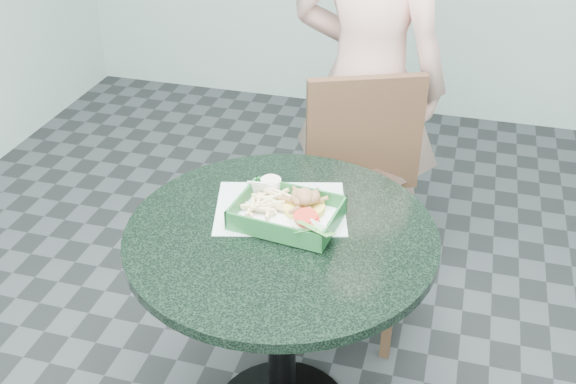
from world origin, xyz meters
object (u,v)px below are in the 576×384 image
(diner_person, at_px, (369,61))
(food_basket, at_px, (287,222))
(dining_chair, at_px, (357,189))
(crab_sandwich, at_px, (303,205))
(cafe_table, at_px, (281,284))
(sauce_ramekin, at_px, (266,190))

(diner_person, distance_m, food_basket, 0.90)
(dining_chair, height_order, crab_sandwich, dining_chair)
(crab_sandwich, bearing_deg, dining_chair, 83.13)
(dining_chair, bearing_deg, cafe_table, -121.88)
(sauce_ramekin, bearing_deg, diner_person, 78.34)
(dining_chair, distance_m, sauce_ramekin, 0.60)
(sauce_ramekin, bearing_deg, dining_chair, 69.35)
(diner_person, bearing_deg, food_basket, 93.53)
(food_basket, xyz_separation_m, crab_sandwich, (0.03, 0.05, 0.03))
(dining_chair, bearing_deg, sauce_ramekin, -133.46)
(cafe_table, height_order, food_basket, food_basket)
(diner_person, height_order, crab_sandwich, diner_person)
(sauce_ramekin, bearing_deg, crab_sandwich, -20.88)
(food_basket, bearing_deg, dining_chair, 80.68)
(dining_chair, xyz_separation_m, sauce_ramekin, (-0.19, -0.50, 0.27))
(food_basket, distance_m, crab_sandwich, 0.07)
(food_basket, xyz_separation_m, sauce_ramekin, (-0.09, 0.10, 0.03))
(crab_sandwich, relative_size, sauce_ramekin, 1.96)
(crab_sandwich, xyz_separation_m, sauce_ramekin, (-0.12, 0.05, 0.00))
(cafe_table, bearing_deg, diner_person, 85.35)
(dining_chair, relative_size, diner_person, 0.51)
(diner_person, bearing_deg, sauce_ramekin, 86.48)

